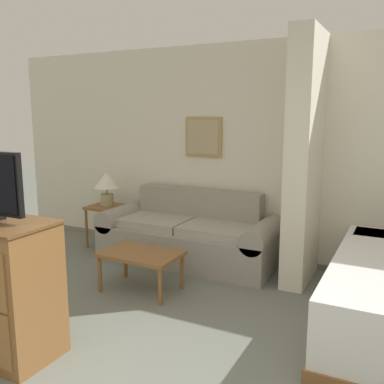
{
  "coord_description": "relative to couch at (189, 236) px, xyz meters",
  "views": [
    {
      "loc": [
        1.46,
        -1.46,
        1.77
      ],
      "look_at": [
        -0.33,
        2.04,
        1.05
      ],
      "focal_mm": 40.0,
      "sensor_mm": 36.0,
      "label": 1
    }
  ],
  "objects": [
    {
      "name": "couch",
      "position": [
        0.0,
        0.0,
        0.0
      ],
      "size": [
        2.16,
        0.84,
        0.84
      ],
      "color": "gray",
      "rests_on": "ground_plane"
    },
    {
      "name": "table_lamp",
      "position": [
        -1.26,
        0.05,
        0.54
      ],
      "size": [
        0.32,
        0.32,
        0.45
      ],
      "color": "tan",
      "rests_on": "side_table"
    },
    {
      "name": "side_table",
      "position": [
        -1.26,
        0.05,
        0.15
      ],
      "size": [
        0.46,
        0.46,
        0.56
      ],
      "color": "brown",
      "rests_on": "ground_plane"
    },
    {
      "name": "wall_back",
      "position": [
        0.85,
        0.48,
        0.98
      ],
      "size": [
        7.63,
        0.16,
        2.6
      ],
      "color": "silver",
      "rests_on": "ground_plane"
    },
    {
      "name": "wall_partition_pillar",
      "position": [
        1.34,
        0.02,
        0.99
      ],
      "size": [
        0.24,
        0.8,
        2.6
      ],
      "color": "silver",
      "rests_on": "ground_plane"
    },
    {
      "name": "coffee_table",
      "position": [
        -0.02,
        -1.01,
        0.04
      ],
      "size": [
        0.79,
        0.52,
        0.4
      ],
      "color": "brown",
      "rests_on": "ground_plane"
    }
  ]
}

